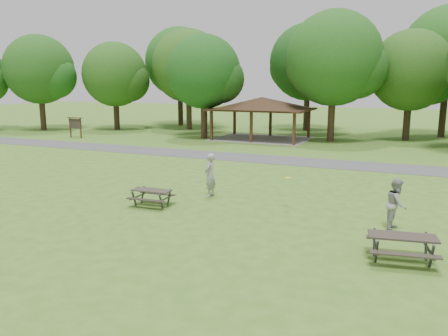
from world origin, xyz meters
The scene contains 17 objects.
ground centered at (0.00, 0.00, 0.00)m, with size 160.00×160.00×0.00m, color #447120.
asphalt_path centered at (0.00, 14.00, 0.01)m, with size 120.00×3.20×0.02m, color #4A4A4C.
pavilion centered at (-4.00, 24.00, 3.06)m, with size 8.60×7.01×3.76m.
notice_board centered at (-20.00, 18.00, 1.31)m, with size 1.60×0.30×1.88m.
tree_row_a centered at (-27.91, 22.03, 6.15)m, with size 7.56×7.20×9.97m.
tree_row_b centered at (-20.92, 25.53, 5.67)m, with size 7.14×6.80×9.28m.
tree_row_c centered at (-13.90, 29.03, 6.54)m, with size 8.19×7.80×10.67m.
tree_row_d centered at (-8.92, 22.53, 5.77)m, with size 6.93×6.60×9.27m.
tree_row_e centered at (2.10, 25.03, 6.78)m, with size 8.40×8.00×11.02m.
tree_row_f centered at (8.09, 28.53, 5.84)m, with size 7.35×7.00×9.55m.
tree_deep_a centered at (-16.90, 32.53, 7.13)m, with size 8.40×8.00×11.38m.
tree_deep_b centered at (-1.90, 33.03, 6.89)m, with size 8.40×8.00×11.13m.
picnic_table_middle centered at (-1.14, 1.43, 0.52)m, with size 1.69×1.39×0.71m.
picnic_table_far centered at (8.50, -0.62, 0.59)m, with size 2.06×1.76×0.80m.
frisbee_in_flight centered at (4.15, 3.08, 1.31)m, with size 0.26×0.26×0.02m.
frisbee_thrower centered at (0.42, 3.78, 0.98)m, with size 0.71×0.47×1.95m, color #969698.
frisbee_catcher centered at (8.21, 2.33, 0.90)m, with size 0.87×0.68×1.79m, color #99999C.
Camera 1 is at (8.53, -13.36, 5.00)m, focal length 35.00 mm.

